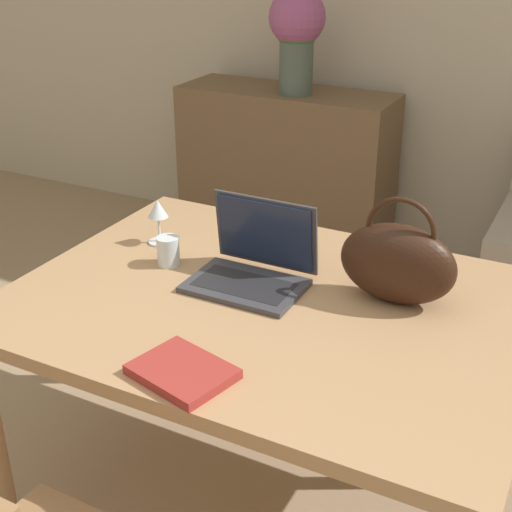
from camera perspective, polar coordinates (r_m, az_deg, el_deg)
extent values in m
cube|color=#A87F56|center=(1.95, 1.19, -3.98)|extent=(1.40, 1.04, 0.04)
cylinder|color=#A87F56|center=(2.76, -6.61, -3.61)|extent=(0.06, 0.06, 0.72)
cube|color=brown|center=(3.86, 2.37, 6.65)|extent=(1.13, 0.40, 0.89)
cube|color=#38383D|center=(1.99, -0.89, -2.42)|extent=(0.32, 0.22, 0.02)
cube|color=black|center=(1.98, -0.96, -2.26)|extent=(0.27, 0.14, 0.00)
cube|color=#38383D|center=(2.04, 0.80, 1.93)|extent=(0.32, 0.03, 0.22)
cube|color=#19233D|center=(2.03, 0.70, 1.88)|extent=(0.29, 0.03, 0.19)
cylinder|color=silver|center=(2.12, -7.03, 0.40)|extent=(0.07, 0.07, 0.09)
cylinder|color=silver|center=(2.29, -7.69, 1.13)|extent=(0.07, 0.07, 0.01)
cylinder|color=silver|center=(2.27, -7.76, 2.16)|extent=(0.01, 0.01, 0.08)
cone|color=silver|center=(2.24, -7.86, 3.78)|extent=(0.06, 0.06, 0.06)
ellipsoid|color=black|center=(1.91, 11.25, -0.62)|extent=(0.31, 0.14, 0.22)
torus|color=black|center=(1.88, 11.49, 1.97)|extent=(0.19, 0.01, 0.19)
cylinder|color=#47564C|center=(3.63, 3.22, 14.86)|extent=(0.17, 0.17, 0.27)
sphere|color=#3D6B38|center=(3.60, 3.30, 17.69)|extent=(0.21, 0.21, 0.21)
sphere|color=#994C7F|center=(3.59, 3.32, 18.56)|extent=(0.27, 0.27, 0.27)
cube|color=maroon|center=(1.64, -5.91, -9.20)|extent=(0.25, 0.22, 0.02)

